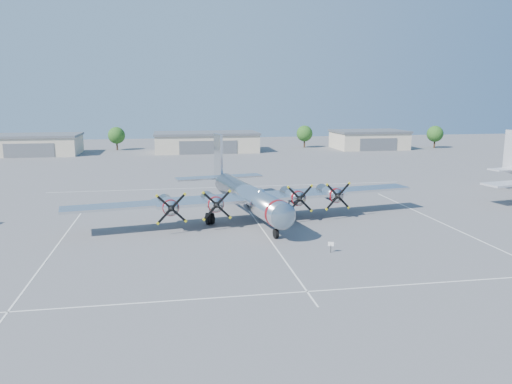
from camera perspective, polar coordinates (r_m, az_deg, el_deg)
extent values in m
plane|color=#515153|center=(60.52, 0.21, -3.57)|extent=(260.00, 260.00, 0.00)
cube|color=silver|center=(56.04, -21.66, -5.53)|extent=(0.15, 40.00, 0.01)
cube|color=silver|center=(55.77, 1.12, -4.82)|extent=(0.15, 40.00, 0.01)
cube|color=silver|center=(63.63, 21.00, -3.58)|extent=(0.15, 40.00, 0.01)
cube|color=silver|center=(40.09, 5.86, -11.26)|extent=(60.00, 0.15, 0.01)
cube|color=silver|center=(84.69, -2.76, 0.58)|extent=(60.00, 0.15, 0.01)
cube|color=#BEB197|center=(144.50, -23.86, 4.87)|extent=(22.00, 14.00, 4.80)
cube|color=slate|center=(144.29, -23.94, 5.94)|extent=(22.60, 14.60, 0.60)
cube|color=slate|center=(137.75, -24.53, 4.32)|extent=(12.10, 0.20, 3.60)
cube|color=#BEB197|center=(140.66, -5.70, 5.60)|extent=(28.00, 14.00, 4.80)
cube|color=slate|center=(140.44, -5.72, 6.70)|extent=(28.60, 14.60, 0.60)
cube|color=slate|center=(133.71, -5.47, 5.08)|extent=(15.40, 0.20, 3.60)
cube|color=#BEB197|center=(151.92, 12.76, 5.77)|extent=(20.00, 14.00, 4.80)
cube|color=slate|center=(151.72, 12.80, 6.79)|extent=(20.60, 14.60, 0.60)
cube|color=slate|center=(145.51, 13.81, 5.28)|extent=(11.00, 0.20, 3.60)
cylinder|color=#382619|center=(149.06, -15.60, 5.16)|extent=(0.50, 0.50, 2.80)
sphere|color=#1C4213|center=(148.83, -15.65, 6.25)|extent=(4.80, 4.80, 4.80)
cylinder|color=#382619|center=(151.80, 5.55, 5.60)|extent=(0.50, 0.50, 2.80)
sphere|color=#1C4213|center=(151.57, 5.57, 6.67)|extent=(4.80, 4.80, 4.80)
cylinder|color=#382619|center=(159.01, 19.72, 5.26)|extent=(0.50, 0.50, 2.80)
sphere|color=#1C4213|center=(158.79, 19.78, 6.28)|extent=(4.80, 4.80, 4.80)
cylinder|color=black|center=(49.73, 8.54, -6.41)|extent=(0.06, 0.06, 0.82)
cube|color=white|center=(49.59, 8.56, -5.90)|extent=(0.54, 0.24, 0.41)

